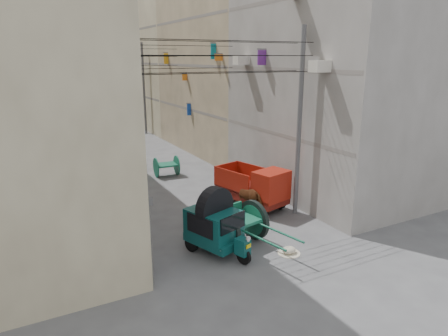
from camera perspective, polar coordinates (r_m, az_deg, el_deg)
ground at (r=12.17m, az=14.16°, el=-18.59°), size 140.00×140.00×0.00m
building_row_right at (r=44.06m, az=-8.29°, el=15.01°), size 8.00×62.00×14.00m
end_cap_building at (r=73.62m, az=-23.23°, el=14.13°), size 22.00×10.00×13.00m
shutters_left at (r=18.68m, az=-17.15°, el=-1.48°), size 0.18×14.40×2.88m
signboards at (r=29.96m, az=-14.37°, el=8.71°), size 8.22×40.52×5.67m
ac_units at (r=18.40m, az=8.02°, el=17.56°), size 0.70×6.55×3.35m
utility_poles at (r=25.43m, az=-11.85°, el=9.03°), size 7.40×22.20×8.00m
overhead_cables at (r=22.80m, az=-10.32°, el=15.37°), size 7.40×22.52×1.12m
auto_rickshaw at (r=14.20m, az=-1.29°, el=-7.91°), size 2.03×2.71×1.84m
tonga_cart at (r=14.88m, az=2.28°, el=-7.98°), size 1.99×3.60×1.54m
mini_truck at (r=18.30m, az=4.83°, el=-3.01°), size 2.37×3.73×1.94m
second_cart at (r=23.56m, az=-8.23°, el=0.32°), size 1.39×1.24×1.16m
feed_sack at (r=14.65m, az=9.27°, el=-11.50°), size 0.51×0.40×0.25m
horse at (r=17.89m, az=3.98°, el=-3.98°), size 1.12×1.93×1.54m
distant_car_white at (r=35.84m, az=-17.36°, el=4.96°), size 1.47×3.54×1.20m
distant_car_grey at (r=35.43m, az=-13.86°, el=5.07°), size 1.72×3.68×1.17m
distant_car_green at (r=41.67m, az=-19.12°, el=6.28°), size 3.20×4.86×1.31m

